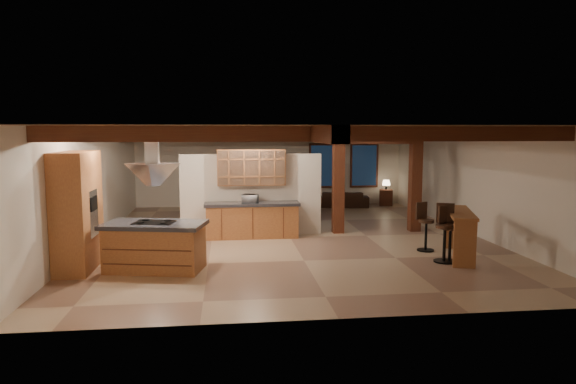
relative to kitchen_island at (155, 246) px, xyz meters
name	(u,v)px	position (x,y,z in m)	size (l,w,h in m)	color
ground	(290,237)	(3.11, 2.87, -0.50)	(12.00, 12.00, 0.00)	tan
room_walls	(290,171)	(3.11, 2.87, 1.28)	(12.00, 12.00, 12.00)	beige
ceiling_beams	(290,133)	(3.11, 2.87, 2.26)	(10.00, 12.00, 0.28)	#431810
timber_posts	(377,169)	(5.61, 3.37, 1.26)	(2.50, 0.30, 2.90)	#431810
partition_wall	(251,195)	(2.11, 3.37, 0.60)	(3.80, 0.18, 2.20)	beige
pantry_cabinet	(77,211)	(-1.55, 0.27, 0.70)	(0.67, 1.60, 2.40)	#A86A36
back_counter	(252,220)	(2.11, 2.98, -0.02)	(2.50, 0.66, 0.94)	#A86A36
upper_display_cabinet	(251,168)	(2.11, 3.18, 1.35)	(1.80, 0.36, 0.95)	#A86A36
range_hood	(153,183)	(0.00, 0.00, 1.28)	(1.10, 1.10, 1.40)	silver
back_windows	(344,166)	(5.91, 8.81, 1.00)	(2.70, 0.07, 1.70)	#431810
framed_art	(231,161)	(1.61, 8.81, 1.20)	(0.65, 0.05, 0.85)	#431810
recessed_cans	(185,128)	(0.58, 0.94, 2.37)	(3.16, 2.46, 0.03)	silver
kitchen_island	(155,246)	(0.00, 0.00, 0.00)	(2.18, 1.46, 0.99)	#A86A36
dining_table	(288,209)	(3.41, 5.72, -0.17)	(1.90, 1.06, 0.67)	#3A190E
sofa	(342,199)	(5.71, 8.18, -0.21)	(1.96, 0.77, 0.57)	black
microwave	(250,198)	(2.06, 2.98, 0.55)	(0.39, 0.27, 0.22)	#BABBBF
bar_counter	(460,226)	(6.59, 0.27, 0.21)	(1.10, 2.05, 1.05)	#A86A36
side_table	(386,197)	(7.46, 8.35, -0.20)	(0.48, 0.48, 0.60)	#431810
table_lamp	(386,183)	(7.46, 8.35, 0.36)	(0.31, 0.31, 0.37)	black
bar_stool_a	(449,234)	(6.19, -0.07, 0.11)	(0.45, 0.46, 1.21)	black
bar_stool_b	(445,233)	(6.11, -0.05, 0.14)	(0.47, 0.48, 1.26)	black
bar_stool_c	(425,226)	(6.08, 1.01, 0.08)	(0.43, 0.44, 1.14)	black
dining_chairs	(288,201)	(3.41, 5.72, 0.10)	(2.24, 2.24, 1.18)	#431810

